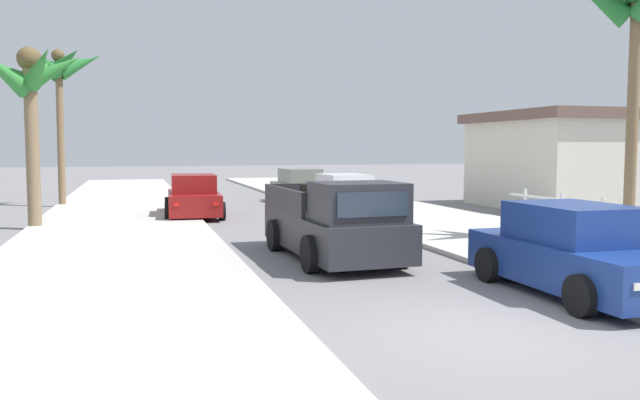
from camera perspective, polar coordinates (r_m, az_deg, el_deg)
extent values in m
plane|color=slate|center=(9.17, 14.38, -11.30)|extent=(160.00, 160.00, 0.00)
cube|color=beige|center=(19.73, -17.50, -2.64)|extent=(5.29, 60.00, 0.12)
cube|color=beige|center=(21.90, 9.65, -1.77)|extent=(5.29, 60.00, 0.12)
cube|color=silver|center=(19.74, -13.88, -2.58)|extent=(0.16, 60.00, 0.10)
cube|color=silver|center=(21.39, 6.64, -1.92)|extent=(0.16, 60.00, 0.10)
cube|color=#28282D|center=(14.56, 1.09, -2.82)|extent=(2.09, 5.16, 0.80)
cube|color=#28282D|center=(12.98, 3.42, -0.19)|extent=(1.77, 1.56, 0.80)
cube|color=#283342|center=(13.68, 2.25, 0.15)|extent=(1.38, 0.11, 0.44)
cube|color=#283342|center=(12.28, 4.73, -0.38)|extent=(1.46, 0.11, 0.48)
cube|color=#28282D|center=(15.60, 3.20, 0.19)|extent=(0.21, 3.30, 0.56)
cube|color=#28282D|center=(15.04, -3.27, 0.02)|extent=(0.21, 3.30, 0.56)
cube|color=#28282D|center=(16.87, -1.72, 0.54)|extent=(1.88, 0.16, 0.56)
cube|color=silver|center=(17.03, -1.80, -2.26)|extent=(1.83, 0.18, 0.20)
cylinder|color=black|center=(13.55, 7.16, -4.35)|extent=(0.29, 0.77, 0.76)
cylinder|color=black|center=(12.85, -0.80, -4.82)|extent=(0.29, 0.77, 0.76)
cylinder|color=black|center=(16.22, 2.72, -2.83)|extent=(0.29, 0.77, 0.76)
cylinder|color=black|center=(15.64, -4.01, -3.12)|extent=(0.29, 0.77, 0.76)
cube|color=red|center=(17.20, 0.62, -1.19)|extent=(0.22, 0.05, 0.18)
cube|color=red|center=(16.78, -4.23, -1.35)|extent=(0.22, 0.05, 0.18)
ellipsoid|color=orange|center=(15.29, 0.04, 0.18)|extent=(0.76, 1.72, 0.60)
sphere|color=orange|center=(14.38, 1.22, 0.22)|extent=(0.44, 0.44, 0.44)
cube|color=black|center=(15.73, -0.50, 0.31)|extent=(0.72, 0.14, 0.61)
cube|color=black|center=(15.29, 0.04, 0.18)|extent=(0.72, 0.14, 0.61)
cube|color=black|center=(14.85, 0.60, 0.05)|extent=(0.72, 0.14, 0.61)
cube|color=maroon|center=(23.53, -11.15, -0.19)|extent=(1.97, 4.28, 0.72)
cube|color=maroon|center=(23.38, -11.17, 1.45)|extent=(1.62, 2.17, 0.64)
cube|color=#283342|center=(24.35, -11.26, 1.53)|extent=(1.37, 0.15, 0.52)
cube|color=#283342|center=(22.41, -11.07, 1.27)|extent=(1.34, 0.15, 0.50)
cylinder|color=black|center=(24.82, -13.35, -0.47)|extent=(0.25, 0.65, 0.64)
cylinder|color=black|center=(24.89, -9.19, -0.39)|extent=(0.25, 0.65, 0.64)
cylinder|color=black|center=(22.23, -13.33, -1.06)|extent=(0.25, 0.65, 0.64)
cylinder|color=black|center=(22.31, -8.70, -0.97)|extent=(0.25, 0.65, 0.64)
cube|color=red|center=(21.40, -12.63, -0.40)|extent=(0.20, 0.05, 0.12)
cube|color=white|center=(25.61, -12.72, 0.34)|extent=(0.20, 0.05, 0.10)
cube|color=red|center=(21.45, -9.24, -0.33)|extent=(0.20, 0.05, 0.12)
cube|color=white|center=(25.65, -9.97, 0.39)|extent=(0.20, 0.05, 0.10)
cube|color=navy|center=(11.84, 21.74, -5.21)|extent=(1.77, 4.20, 0.72)
cube|color=navy|center=(11.82, 21.54, -1.89)|extent=(1.52, 2.10, 0.64)
cube|color=#283342|center=(11.08, 24.61, -2.51)|extent=(1.37, 0.08, 0.52)
cube|color=#283342|center=(12.60, 18.85, -1.51)|extent=(1.34, 0.08, 0.50)
cylinder|color=black|center=(10.33, 22.19, -7.87)|extent=(0.22, 0.64, 0.64)
cylinder|color=black|center=(13.43, 21.35, -4.98)|extent=(0.22, 0.64, 0.64)
cylinder|color=black|center=(12.43, 14.70, -5.58)|extent=(0.22, 0.64, 0.64)
cube|color=red|center=(13.87, 18.47, -3.25)|extent=(0.20, 0.04, 0.12)
cube|color=red|center=(13.20, 13.93, -3.54)|extent=(0.20, 0.04, 0.12)
cube|color=white|center=(9.85, 26.49, -6.90)|extent=(0.20, 0.04, 0.10)
cube|color=silver|center=(23.14, 2.22, -0.18)|extent=(1.82, 4.23, 0.72)
cube|color=silver|center=(23.18, 2.15, 1.51)|extent=(1.55, 2.12, 0.64)
cube|color=#283342|center=(22.27, 2.97, 1.33)|extent=(1.37, 0.10, 0.52)
cube|color=#283342|center=(24.10, 1.39, 1.59)|extent=(1.34, 0.10, 0.50)
cylinder|color=black|center=(22.27, 5.52, -0.95)|extent=(0.23, 0.64, 0.64)
cylinder|color=black|center=(21.64, 1.11, -1.09)|extent=(0.23, 0.64, 0.64)
cylinder|color=black|center=(24.68, 3.20, -0.38)|extent=(0.23, 0.64, 0.64)
cylinder|color=black|center=(24.12, -0.82, -0.49)|extent=(0.23, 0.64, 0.64)
cube|color=red|center=(25.32, 2.00, 0.49)|extent=(0.20, 0.04, 0.12)
cube|color=white|center=(21.39, 5.66, -0.41)|extent=(0.20, 0.04, 0.10)
cube|color=red|center=(24.94, -0.75, 0.42)|extent=(0.20, 0.04, 0.12)
cube|color=white|center=(20.94, 2.55, -0.50)|extent=(0.20, 0.04, 0.10)
cube|color=slate|center=(29.07, -1.73, 0.82)|extent=(1.97, 4.28, 0.72)
cube|color=slate|center=(29.13, -1.79, 2.17)|extent=(1.62, 2.17, 0.64)
cube|color=#283342|center=(28.21, -1.20, 2.04)|extent=(1.37, 0.15, 0.52)
cube|color=#283342|center=(30.06, -2.34, 2.20)|extent=(1.34, 0.15, 0.50)
cylinder|color=black|center=(28.15, 0.82, 0.25)|extent=(0.25, 0.65, 0.64)
cylinder|color=black|center=(27.58, -2.70, 0.16)|extent=(0.25, 0.65, 0.64)
cylinder|color=black|center=(30.60, -0.85, 0.61)|extent=(0.25, 0.65, 0.64)
cylinder|color=black|center=(30.08, -4.11, 0.53)|extent=(0.25, 0.65, 0.64)
cube|color=red|center=(31.26, -1.78, 1.29)|extent=(0.20, 0.05, 0.12)
cube|color=white|center=(27.27, 0.84, 0.72)|extent=(0.20, 0.05, 0.10)
cube|color=red|center=(30.91, -4.02, 1.24)|extent=(0.20, 0.05, 0.12)
cube|color=white|center=(26.87, -1.63, 0.66)|extent=(0.20, 0.05, 0.10)
cylinder|color=brown|center=(18.24, 26.00, 7.08)|extent=(0.29, 0.29, 6.82)
cylinder|color=brown|center=(29.23, -22.03, 5.64)|extent=(0.29, 0.65, 6.32)
cone|color=#23702D|center=(29.50, -20.43, 11.19)|extent=(1.91, 0.84, 1.35)
cone|color=#23702D|center=(30.09, -20.99, 11.23)|extent=(1.61, 1.81, 1.18)
cone|color=#23702D|center=(30.46, -22.70, 10.83)|extent=(1.27, 2.23, 1.45)
cone|color=#23702D|center=(29.68, -23.67, 11.23)|extent=(1.72, 0.87, 1.18)
cone|color=#23702D|center=(28.58, -23.51, 11.35)|extent=(1.60, 2.18, 1.35)
cone|color=#23702D|center=(28.82, -21.44, 11.58)|extent=(1.40, 1.61, 1.11)
sphere|color=brown|center=(29.47, -22.23, 11.79)|extent=(0.53, 0.53, 0.53)
cylinder|color=#846B4C|center=(21.38, -24.16, 4.49)|extent=(0.40, 0.43, 5.16)
cone|color=#2D7F33|center=(21.42, -22.31, 10.74)|extent=(1.62, 0.57, 1.23)
cone|color=#2D7F33|center=(22.36, -23.58, 10.58)|extent=(0.94, 1.95, 1.15)
cone|color=#2D7F33|center=(22.04, -26.29, 10.32)|extent=(1.90, 1.35, 1.32)
cone|color=#2D7F33|center=(20.99, -26.49, 10.31)|extent=(1.75, 1.67, 1.51)
cone|color=#2D7F33|center=(20.66, -23.64, 10.79)|extent=(1.28, 1.91, 1.34)
sphere|color=brown|center=(21.55, -24.40, 11.36)|extent=(0.71, 0.71, 0.71)
cube|color=white|center=(20.06, 23.75, -1.29)|extent=(0.05, 0.12, 1.10)
cube|color=white|center=(21.47, 20.63, -0.82)|extent=(0.05, 0.12, 1.10)
cube|color=white|center=(23.06, 17.72, -0.38)|extent=(0.05, 0.12, 1.10)
cube|color=beige|center=(29.43, 23.14, 2.91)|extent=(8.54, 6.62, 3.55)
cube|color=brown|center=(29.45, 23.26, 6.75)|extent=(9.04, 7.12, 0.40)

